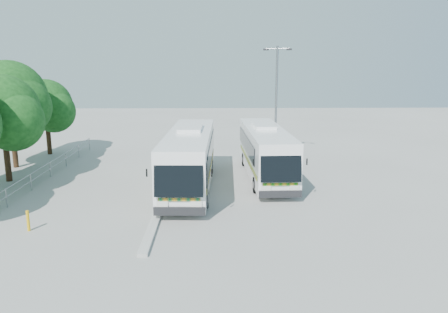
{
  "coord_description": "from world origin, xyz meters",
  "views": [
    {
      "loc": [
        0.38,
        -21.15,
        7.05
      ],
      "look_at": [
        0.97,
        2.92,
        1.93
      ],
      "focal_mm": 35.0,
      "sensor_mm": 36.0,
      "label": 1
    }
  ],
  "objects_px": {
    "tree_far_e": "(47,105)",
    "coach_main": "(190,157)",
    "bollard": "(28,221)",
    "tree_far_c": "(3,112)",
    "lamppost": "(276,99)",
    "tree_far_d": "(11,98)",
    "coach_adjacent": "(265,151)"
  },
  "relations": [
    {
      "from": "tree_far_e",
      "to": "coach_main",
      "type": "bearing_deg",
      "value": -40.29
    },
    {
      "from": "tree_far_d",
      "to": "tree_far_e",
      "type": "relative_size",
      "value": 1.24
    },
    {
      "from": "tree_far_e",
      "to": "lamppost",
      "type": "xyz_separation_m",
      "value": [
        17.58,
        -2.75,
        0.71
      ]
    },
    {
      "from": "coach_adjacent",
      "to": "tree_far_c",
      "type": "bearing_deg",
      "value": -179.22
    },
    {
      "from": "tree_far_c",
      "to": "coach_main",
      "type": "bearing_deg",
      "value": -8.47
    },
    {
      "from": "tree_far_c",
      "to": "coach_main",
      "type": "relative_size",
      "value": 0.55
    },
    {
      "from": "coach_adjacent",
      "to": "bollard",
      "type": "distance_m",
      "value": 14.44
    },
    {
      "from": "tree_far_e",
      "to": "coach_main",
      "type": "xyz_separation_m",
      "value": [
        11.63,
        -9.86,
        -2.1
      ]
    },
    {
      "from": "bollard",
      "to": "tree_far_e",
      "type": "bearing_deg",
      "value": 106.92
    },
    {
      "from": "lamppost",
      "to": "tree_far_c",
      "type": "bearing_deg",
      "value": -143.77
    },
    {
      "from": "coach_adjacent",
      "to": "lamppost",
      "type": "height_order",
      "value": "lamppost"
    },
    {
      "from": "tree_far_d",
      "to": "tree_far_c",
      "type": "bearing_deg",
      "value": -72.17
    },
    {
      "from": "tree_far_e",
      "to": "coach_adjacent",
      "type": "bearing_deg",
      "value": -24.86
    },
    {
      "from": "coach_adjacent",
      "to": "bollard",
      "type": "bearing_deg",
      "value": -143.05
    },
    {
      "from": "tree_far_c",
      "to": "tree_far_d",
      "type": "xyz_separation_m",
      "value": [
        -1.19,
        3.7,
        0.56
      ]
    },
    {
      "from": "tree_far_d",
      "to": "tree_far_e",
      "type": "bearing_deg",
      "value": 81.37
    },
    {
      "from": "tree_far_c",
      "to": "lamppost",
      "type": "height_order",
      "value": "lamppost"
    },
    {
      "from": "lamppost",
      "to": "bollard",
      "type": "relative_size",
      "value": 9.14
    },
    {
      "from": "lamppost",
      "to": "tree_far_d",
      "type": "bearing_deg",
      "value": -156.0
    },
    {
      "from": "coach_main",
      "to": "bollard",
      "type": "height_order",
      "value": "coach_main"
    },
    {
      "from": "tree_far_c",
      "to": "lamppost",
      "type": "bearing_deg",
      "value": 17.72
    },
    {
      "from": "tree_far_d",
      "to": "coach_main",
      "type": "relative_size",
      "value": 0.62
    },
    {
      "from": "tree_far_d",
      "to": "lamppost",
      "type": "relative_size",
      "value": 0.88
    },
    {
      "from": "coach_adjacent",
      "to": "lamppost",
      "type": "relative_size",
      "value": 1.34
    },
    {
      "from": "coach_adjacent",
      "to": "bollard",
      "type": "relative_size",
      "value": 12.26
    },
    {
      "from": "tree_far_e",
      "to": "lamppost",
      "type": "height_order",
      "value": "lamppost"
    },
    {
      "from": "tree_far_d",
      "to": "bollard",
      "type": "bearing_deg",
      "value": -64.59
    },
    {
      "from": "tree_far_e",
      "to": "coach_main",
      "type": "distance_m",
      "value": 15.39
    },
    {
      "from": "tree_far_d",
      "to": "coach_main",
      "type": "distance_m",
      "value": 13.76
    },
    {
      "from": "tree_far_c",
      "to": "tree_far_e",
      "type": "relative_size",
      "value": 1.1
    },
    {
      "from": "tree_far_e",
      "to": "coach_main",
      "type": "relative_size",
      "value": 0.5
    },
    {
      "from": "tree_far_c",
      "to": "coach_main",
      "type": "height_order",
      "value": "tree_far_c"
    }
  ]
}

